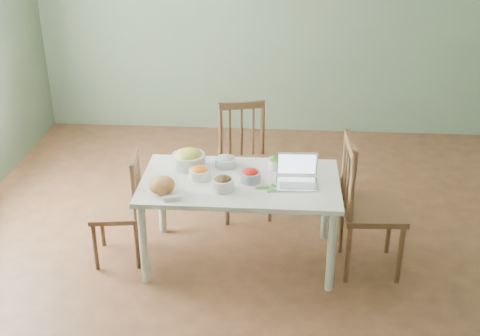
# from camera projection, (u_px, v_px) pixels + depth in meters

# --- Properties ---
(floor) EXTENTS (5.00, 5.00, 0.00)m
(floor) POSITION_uv_depth(u_px,v_px,m) (255.00, 248.00, 4.94)
(floor) COLOR #462C1C
(floor) RESTS_ON ground
(wall_back) EXTENTS (5.00, 0.00, 2.70)m
(wall_back) POSITION_uv_depth(u_px,v_px,m) (268.00, 11.00, 6.60)
(wall_back) COLOR #586A51
(wall_back) RESTS_ON ground
(wall_front) EXTENTS (5.00, 0.00, 2.70)m
(wall_front) POSITION_uv_depth(u_px,v_px,m) (224.00, 317.00, 2.11)
(wall_front) COLOR #586A51
(wall_front) RESTS_ON ground
(dining_table) EXTENTS (1.44, 0.81, 0.68)m
(dining_table) POSITION_uv_depth(u_px,v_px,m) (240.00, 220.00, 4.66)
(dining_table) COLOR white
(dining_table) RESTS_ON floor
(chair_far) EXTENTS (0.51, 0.49, 0.96)m
(chair_far) POSITION_uv_depth(u_px,v_px,m) (245.00, 163.00, 5.24)
(chair_far) COLOR #372212
(chair_far) RESTS_ON floor
(chair_left) EXTENTS (0.41, 0.42, 0.86)m
(chair_left) POSITION_uv_depth(u_px,v_px,m) (116.00, 208.00, 4.65)
(chair_left) COLOR #372212
(chair_left) RESTS_ON floor
(chair_right) EXTENTS (0.46, 0.48, 1.04)m
(chair_right) POSITION_uv_depth(u_px,v_px,m) (373.00, 207.00, 4.49)
(chair_right) COLOR #372212
(chair_right) RESTS_ON floor
(bread_boule) EXTENTS (0.23, 0.23, 0.12)m
(bread_boule) POSITION_uv_depth(u_px,v_px,m) (162.00, 185.00, 4.32)
(bread_boule) COLOR #B77E3B
(bread_boule) RESTS_ON dining_table
(butter_stick) EXTENTS (0.13, 0.06, 0.03)m
(butter_stick) POSITION_uv_depth(u_px,v_px,m) (172.00, 198.00, 4.24)
(butter_stick) COLOR white
(butter_stick) RESTS_ON dining_table
(bowl_squash) EXTENTS (0.31, 0.31, 0.15)m
(bowl_squash) POSITION_uv_depth(u_px,v_px,m) (189.00, 159.00, 4.68)
(bowl_squash) COLOR #E6C14B
(bowl_squash) RESTS_ON dining_table
(bowl_carrot) EXTENTS (0.17, 0.17, 0.09)m
(bowl_carrot) POSITION_uv_depth(u_px,v_px,m) (200.00, 173.00, 4.53)
(bowl_carrot) COLOR orange
(bowl_carrot) RESTS_ON dining_table
(bowl_onion) EXTENTS (0.21, 0.21, 0.09)m
(bowl_onion) POSITION_uv_depth(u_px,v_px,m) (226.00, 161.00, 4.71)
(bowl_onion) COLOR beige
(bowl_onion) RESTS_ON dining_table
(bowl_mushroom) EXTENTS (0.21, 0.21, 0.10)m
(bowl_mushroom) POSITION_uv_depth(u_px,v_px,m) (223.00, 183.00, 4.36)
(bowl_mushroom) COLOR black
(bowl_mushroom) RESTS_ON dining_table
(bowl_redpep) EXTENTS (0.17, 0.17, 0.09)m
(bowl_redpep) POSITION_uv_depth(u_px,v_px,m) (250.00, 175.00, 4.49)
(bowl_redpep) COLOR #B10F04
(bowl_redpep) RESTS_ON dining_table
(bowl_broccoli) EXTENTS (0.17, 0.17, 0.09)m
(bowl_broccoli) POSITION_uv_depth(u_px,v_px,m) (278.00, 162.00, 4.68)
(bowl_broccoli) COLOR #1E550D
(bowl_broccoli) RESTS_ON dining_table
(flatbread) EXTENTS (0.25, 0.25, 0.02)m
(flatbread) POSITION_uv_depth(u_px,v_px,m) (287.00, 164.00, 4.75)
(flatbread) COLOR #CDB78A
(flatbread) RESTS_ON dining_table
(basil_bunch) EXTENTS (0.18, 0.18, 0.02)m
(basil_bunch) POSITION_uv_depth(u_px,v_px,m) (266.00, 187.00, 4.39)
(basil_bunch) COLOR #39792E
(basil_bunch) RESTS_ON dining_table
(laptop) EXTENTS (0.31, 0.26, 0.21)m
(laptop) POSITION_uv_depth(u_px,v_px,m) (298.00, 172.00, 4.40)
(laptop) COLOR silver
(laptop) RESTS_ON dining_table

